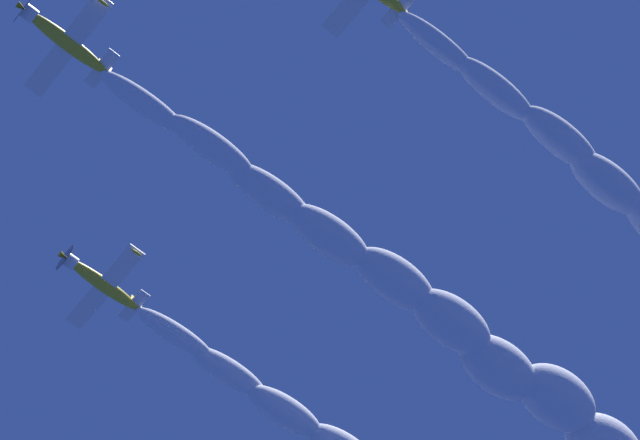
{
  "coord_description": "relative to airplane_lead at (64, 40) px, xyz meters",
  "views": [
    {
      "loc": [
        -16.94,
        25.5,
        1.4
      ],
      "look_at": [
        -19.31,
        -17.96,
        78.37
      ],
      "focal_mm": 73.45,
      "sensor_mm": 36.0,
      "label": 1
    }
  ],
  "objects": [
    {
      "name": "airplane_lead",
      "position": [
        0.0,
        0.0,
        0.0
      ],
      "size": [
        6.64,
        7.04,
        2.34
      ],
      "color": "gold"
    },
    {
      "name": "airplane_right_wingman",
      "position": [
        -1.62,
        -18.68,
        1.15
      ],
      "size": [
        6.66,
        7.06,
        2.26
      ],
      "color": "gold"
    },
    {
      "name": "smoke_trail_lead",
      "position": [
        -31.34,
        -23.51,
        -1.21
      ],
      "size": [
        44.73,
        35.24,
        5.33
      ],
      "color": "white"
    }
  ]
}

